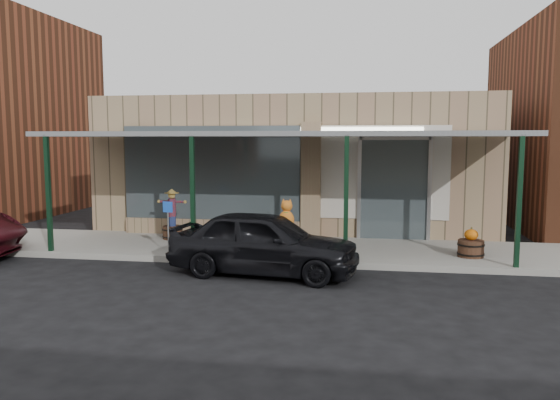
% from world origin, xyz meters
% --- Properties ---
extents(ground, '(120.00, 120.00, 0.00)m').
position_xyz_m(ground, '(0.00, 0.00, 0.00)').
color(ground, black).
rests_on(ground, ground).
extents(sidewalk, '(40.00, 3.20, 0.15)m').
position_xyz_m(sidewalk, '(0.00, 3.60, 0.07)').
color(sidewalk, gray).
rests_on(sidewalk, ground).
extents(storefront, '(12.00, 6.25, 4.20)m').
position_xyz_m(storefront, '(-0.00, 8.16, 2.09)').
color(storefront, '#8C7656').
rests_on(storefront, ground).
extents(awning, '(12.00, 3.00, 3.04)m').
position_xyz_m(awning, '(0.00, 3.56, 3.01)').
color(awning, slate).
rests_on(awning, ground).
extents(block_buildings_near, '(61.00, 8.00, 8.00)m').
position_xyz_m(block_buildings_near, '(2.01, 9.20, 3.77)').
color(block_buildings_near, brown).
rests_on(block_buildings_near, ground).
extents(barrel_scarecrow, '(0.85, 0.58, 1.40)m').
position_xyz_m(barrel_scarecrow, '(-3.09, 4.22, 0.62)').
color(barrel_scarecrow, '#472A1C').
rests_on(barrel_scarecrow, sidewalk).
extents(barrel_pumpkin, '(0.72, 0.72, 0.71)m').
position_xyz_m(barrel_pumpkin, '(4.71, 3.09, 0.40)').
color(barrel_pumpkin, '#472A1C').
rests_on(barrel_pumpkin, sidewalk).
extents(handicap_sign, '(0.26, 0.07, 1.26)m').
position_xyz_m(handicap_sign, '(-2.52, 2.40, 0.96)').
color(handicap_sign, gray).
rests_on(handicap_sign, sidewalk).
extents(parked_sedan, '(4.29, 2.17, 1.56)m').
position_xyz_m(parked_sedan, '(0.09, 1.26, 0.70)').
color(parked_sedan, black).
rests_on(parked_sedan, ground).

